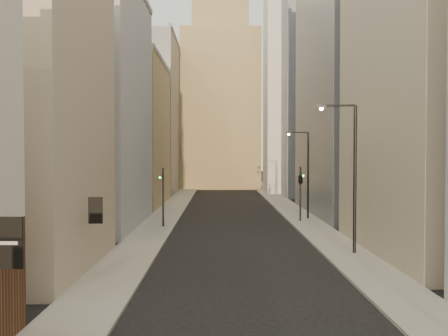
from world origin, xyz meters
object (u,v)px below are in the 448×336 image
at_px(clock_tower, 220,92).
at_px(streetlamp_far, 306,170).
at_px(white_tower, 291,74).
at_px(traffic_light_right, 300,179).
at_px(traffic_light_left, 163,186).
at_px(streetlamp_mid, 351,169).

xyz_separation_m(clock_tower, streetlamp_far, (7.80, -46.11, -12.95)).
xyz_separation_m(white_tower, streetlamp_far, (-3.20, -32.11, -13.92)).
bearing_deg(traffic_light_right, traffic_light_left, 9.50).
bearing_deg(traffic_light_left, white_tower, -93.03).
height_order(traffic_light_left, traffic_light_right, same).
bearing_deg(white_tower, streetlamp_far, -95.69).
bearing_deg(streetlamp_mid, white_tower, 92.36).
xyz_separation_m(clock_tower, streetlamp_mid, (7.71, -62.26, -12.42)).
bearing_deg(clock_tower, streetlamp_mid, -82.94).
relative_size(white_tower, traffic_light_left, 8.30).
relative_size(clock_tower, streetlamp_mid, 4.92).
bearing_deg(traffic_light_left, clock_tower, -75.29).
distance_m(clock_tower, traffic_light_right, 50.35).
distance_m(clock_tower, streetlamp_far, 48.52).
relative_size(streetlamp_far, traffic_light_right, 1.64).
xyz_separation_m(streetlamp_mid, traffic_light_right, (-0.70, 14.32, -1.28)).
distance_m(streetlamp_mid, streetlamp_far, 16.16).
bearing_deg(streetlamp_far, white_tower, 84.87).
distance_m(white_tower, traffic_light_right, 37.19).
bearing_deg(streetlamp_far, traffic_light_left, -158.14).
distance_m(streetlamp_far, traffic_light_left, 13.69).
bearing_deg(clock_tower, streetlamp_far, -80.40).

